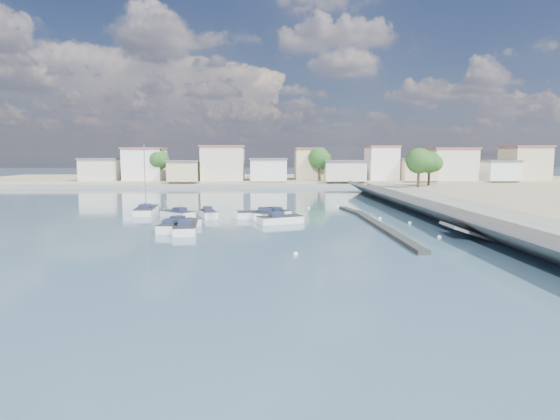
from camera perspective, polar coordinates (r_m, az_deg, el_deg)
name	(u,v)px	position (r m, az deg, el deg)	size (l,w,h in m)	color
ground	(295,200)	(77.63, 1.79, 1.18)	(400.00, 400.00, 0.00)	#315163
seawall_walkway	(479,215)	(55.75, 23.05, -0.62)	(5.00, 90.00, 1.80)	slate
breakwater	(374,223)	(51.73, 11.44, -1.56)	(2.00, 31.02, 0.35)	black
far_shore_land	(282,180)	(129.38, 0.29, 3.72)	(160.00, 40.00, 1.40)	gray
far_shore_quay	(286,186)	(108.45, 0.73, 2.97)	(160.00, 2.50, 0.80)	slate
far_town	(329,166)	(115.14, 5.95, 5.42)	(113.01, 12.80, 8.35)	beige
shore_trees	(324,161)	(106.07, 5.34, 6.01)	(74.56, 38.32, 7.92)	#38281E
motorboat_a	(173,227)	(47.75, -12.96, -2.03)	(2.39, 4.95, 1.48)	white
motorboat_b	(183,224)	(49.55, -11.76, -1.68)	(3.97, 4.22, 1.48)	white
motorboat_c	(258,215)	(55.88, -2.71, -0.61)	(6.23, 2.41, 1.48)	white
motorboat_d	(270,215)	(55.52, -1.17, -0.65)	(4.86, 5.08, 1.48)	white
motorboat_e	(186,228)	(46.68, -11.40, -2.19)	(2.63, 6.01, 1.48)	white
motorboat_f	(176,214)	(57.71, -12.53, -0.53)	(4.58, 4.39, 1.48)	white
motorboat_g	(209,214)	(56.96, -8.70, -0.54)	(2.78, 4.68, 1.48)	white
motorboat_h	(282,220)	(51.70, 0.30, -1.20)	(5.46, 3.69, 1.48)	white
sailboat	(146,210)	(62.74, -15.97, -0.03)	(2.90, 7.56, 9.00)	white
mooring_buoys	(359,221)	(53.85, 9.66, -1.32)	(14.09, 33.61, 0.40)	white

